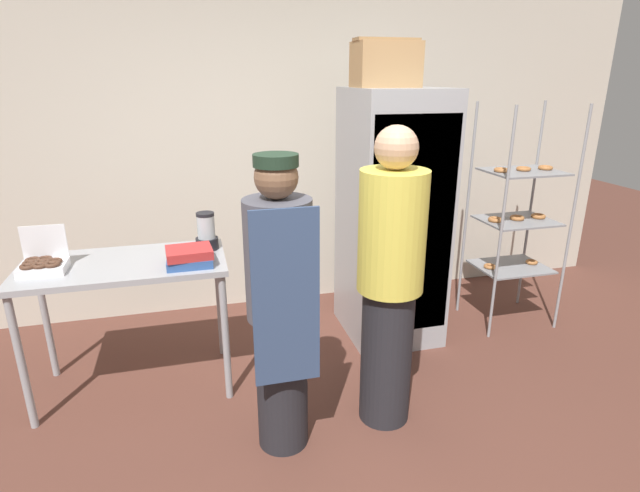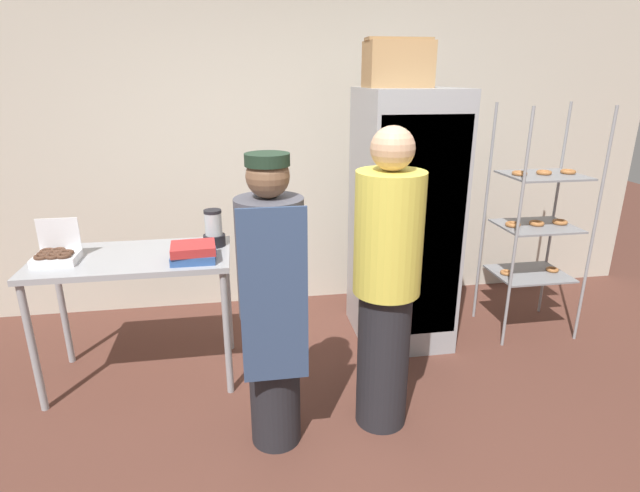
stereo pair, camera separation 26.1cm
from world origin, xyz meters
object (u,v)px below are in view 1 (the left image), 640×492
(refrigerator, at_px, (392,218))
(cardboard_storage_box, at_px, (386,64))
(person_customer, at_px, (390,281))
(person_baker, at_px, (280,306))
(binder_stack, at_px, (189,257))
(donut_box, at_px, (43,264))
(blender_pitcher, at_px, (206,233))
(baking_rack, at_px, (517,218))

(refrigerator, xyz_separation_m, cardboard_storage_box, (-0.10, -0.01, 1.09))
(person_customer, bearing_deg, person_baker, -173.90)
(binder_stack, relative_size, person_customer, 0.16)
(donut_box, height_order, binder_stack, donut_box)
(blender_pitcher, relative_size, binder_stack, 0.88)
(refrigerator, bearing_deg, binder_stack, -162.98)
(refrigerator, bearing_deg, person_customer, -112.94)
(baking_rack, height_order, blender_pitcher, baking_rack)
(blender_pitcher, height_order, binder_stack, blender_pitcher)
(blender_pitcher, distance_m, person_customer, 1.25)
(donut_box, distance_m, cardboard_storage_box, 2.48)
(cardboard_storage_box, bearing_deg, person_customer, -108.02)
(binder_stack, bearing_deg, refrigerator, 17.02)
(baking_rack, xyz_separation_m, binder_stack, (-2.52, -0.38, 0.05))
(person_baker, bearing_deg, donut_box, 150.21)
(refrigerator, xyz_separation_m, blender_pitcher, (-1.36, -0.18, 0.05))
(donut_box, height_order, blender_pitcher, donut_box)
(binder_stack, xyz_separation_m, person_baker, (0.43, -0.61, -0.09))
(person_baker, relative_size, person_customer, 0.93)
(cardboard_storage_box, bearing_deg, binder_stack, -162.11)
(refrigerator, relative_size, blender_pitcher, 7.64)
(donut_box, distance_m, binder_stack, 0.82)
(refrigerator, height_order, donut_box, refrigerator)
(person_baker, distance_m, person_customer, 0.63)
(baking_rack, height_order, binder_stack, baking_rack)
(refrigerator, relative_size, donut_box, 7.46)
(refrigerator, bearing_deg, donut_box, -171.32)
(refrigerator, bearing_deg, baking_rack, -3.95)
(blender_pitcher, bearing_deg, refrigerator, 7.70)
(cardboard_storage_box, height_order, person_baker, cardboard_storage_box)
(blender_pitcher, bearing_deg, person_baker, -70.27)
(refrigerator, height_order, person_customer, refrigerator)
(baking_rack, bearing_deg, person_customer, -147.54)
(blender_pitcher, height_order, person_baker, person_baker)
(baking_rack, bearing_deg, person_baker, -154.48)
(donut_box, relative_size, binder_stack, 0.90)
(donut_box, bearing_deg, refrigerator, 8.68)
(refrigerator, bearing_deg, person_baker, -134.49)
(binder_stack, relative_size, cardboard_storage_box, 0.64)
(refrigerator, distance_m, person_customer, 1.09)
(donut_box, xyz_separation_m, person_customer, (1.87, -0.65, -0.05))
(person_customer, bearing_deg, baking_rack, 32.46)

